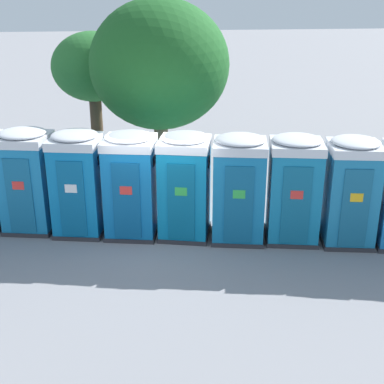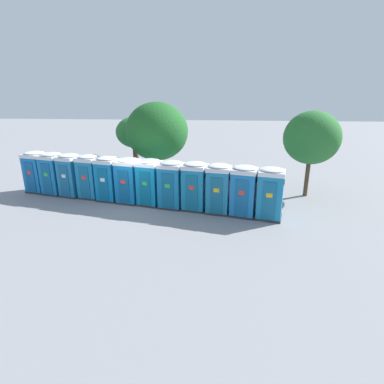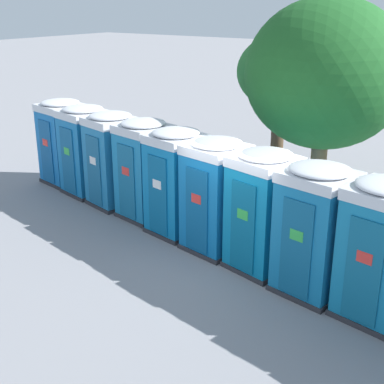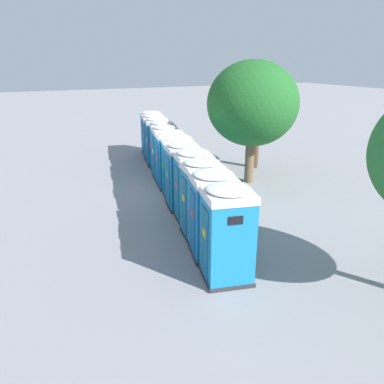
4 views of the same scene
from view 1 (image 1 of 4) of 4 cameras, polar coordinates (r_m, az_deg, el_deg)
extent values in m
plane|color=gray|center=(13.20, -3.54, -4.39)|extent=(120.00, 120.00, 0.00)
cube|color=#2D2D33|center=(14.04, -16.57, -3.44)|extent=(1.39, 1.40, 0.10)
cube|color=#197BB6|center=(13.63, -17.05, 0.77)|extent=(1.33, 1.33, 2.10)
cube|color=#13608E|center=(13.15, -17.90, -0.44)|extent=(0.62, 0.15, 1.85)
cube|color=red|center=(13.04, -18.07, 0.65)|extent=(0.28, 0.06, 0.20)
cube|color=black|center=(13.20, -15.05, 3.69)|extent=(0.09, 0.36, 0.20)
cube|color=silver|center=(13.29, -17.58, 5.41)|extent=(1.37, 1.37, 0.20)
ellipsoid|color=silver|center=(13.25, -17.66, 6.03)|extent=(1.30, 1.31, 0.18)
cube|color=#2D2D33|center=(13.56, -11.64, -3.87)|extent=(1.37, 1.40, 0.10)
cube|color=#0D73B5|center=(13.13, -11.99, 0.48)|extent=(1.30, 1.33, 2.10)
cube|color=#0A5A8D|center=(12.64, -12.68, -0.79)|extent=(0.60, 0.14, 1.85)
cube|color=white|center=(12.53, -12.81, 0.35)|extent=(0.28, 0.06, 0.20)
cube|color=black|center=(12.75, -9.80, 3.50)|extent=(0.09, 0.36, 0.20)
cube|color=silver|center=(12.78, -12.39, 5.30)|extent=(1.34, 1.37, 0.20)
ellipsoid|color=silver|center=(12.74, -12.44, 5.95)|extent=(1.28, 1.30, 0.18)
cube|color=#2D2D33|center=(13.25, -6.32, -4.15)|extent=(1.41, 1.40, 0.10)
cube|color=#0F6CB3|center=(12.82, -6.52, 0.29)|extent=(1.34, 1.33, 2.10)
cube|color=#0C548B|center=(12.31, -6.99, -1.01)|extent=(0.63, 0.15, 1.85)
cube|color=red|center=(12.19, -7.07, 0.15)|extent=(0.28, 0.06, 0.20)
cube|color=black|center=(12.48, -4.01, 3.37)|extent=(0.09, 0.36, 0.20)
cube|color=silver|center=(12.45, -6.74, 5.24)|extent=(1.38, 1.37, 0.20)
ellipsoid|color=silver|center=(12.41, -6.77, 5.90)|extent=(1.31, 1.31, 0.18)
cube|color=#2D2D33|center=(13.11, -0.77, -4.31)|extent=(1.43, 1.44, 0.10)
cube|color=#0C7AB0|center=(12.67, -0.80, 0.18)|extent=(1.36, 1.37, 2.10)
cube|color=#095F89|center=(12.16, -1.17, -1.15)|extent=(0.61, 0.17, 1.85)
cube|color=green|center=(12.04, -1.19, 0.04)|extent=(0.27, 0.07, 0.20)
cube|color=black|center=(12.36, 1.84, 3.24)|extent=(0.11, 0.36, 0.20)
cube|color=silver|center=(12.30, -0.82, 5.18)|extent=(1.40, 1.41, 0.20)
ellipsoid|color=silver|center=(12.26, -0.83, 5.85)|extent=(1.33, 1.34, 0.18)
cube|color=#2D2D33|center=(13.01, 4.84, -4.60)|extent=(1.44, 1.41, 0.10)
cube|color=#1372AA|center=(12.56, 5.00, -0.09)|extent=(1.37, 1.34, 2.10)
cube|color=#0F5985|center=(12.05, 5.00, -1.44)|extent=(0.64, 0.15, 1.85)
cube|color=green|center=(11.93, 5.04, -0.26)|extent=(0.28, 0.06, 0.20)
cube|color=black|center=(12.34, 7.90, 3.01)|extent=(0.09, 0.36, 0.20)
cube|color=silver|center=(12.19, 5.17, 4.94)|extent=(1.41, 1.38, 0.20)
ellipsoid|color=silver|center=(12.15, 5.20, 5.62)|extent=(1.34, 1.31, 0.18)
cube|color=#2D2D33|center=(13.14, 10.45, -4.61)|extent=(1.41, 1.40, 0.10)
cube|color=#147AAC|center=(12.71, 10.78, -0.15)|extent=(1.35, 1.34, 2.10)
cube|color=#105F86|center=(12.20, 11.02, -1.49)|extent=(0.63, 0.15, 1.85)
cube|color=red|center=(12.08, 11.12, -0.31)|extent=(0.28, 0.06, 0.20)
cube|color=black|center=(12.54, 13.68, 2.90)|extent=(0.09, 0.36, 0.20)
cube|color=silver|center=(12.34, 11.15, 4.83)|extent=(1.39, 1.38, 0.20)
ellipsoid|color=silver|center=(12.30, 11.20, 5.49)|extent=(1.32, 1.31, 0.18)
cube|color=#2D2D33|center=(13.29, 15.98, -4.81)|extent=(1.35, 1.37, 0.10)
cube|color=teal|center=(12.86, 16.48, -0.41)|extent=(1.28, 1.31, 2.10)
cube|color=#155D84|center=(12.36, 17.01, -1.74)|extent=(0.61, 0.13, 1.85)
cube|color=yellow|center=(12.25, 17.17, -0.58)|extent=(0.28, 0.05, 0.20)
cube|color=black|center=(12.77, 19.29, 2.61)|extent=(0.08, 0.36, 0.20)
cube|color=silver|center=(12.50, 17.02, 4.49)|extent=(1.32, 1.35, 0.20)
ellipsoid|color=silver|center=(12.46, 17.10, 5.15)|extent=(1.26, 1.28, 0.18)
cylinder|color=brown|center=(16.14, -3.30, 5.34)|extent=(0.41, 0.41, 2.56)
ellipsoid|color=#1E5B23|center=(15.66, -3.48, 13.42)|extent=(3.99, 3.99, 3.68)
cylinder|color=#4C3826|center=(17.74, -10.10, 6.79)|extent=(0.39, 0.39, 2.72)
ellipsoid|color=#286B2D|center=(17.36, -10.52, 13.02)|extent=(2.57, 2.57, 2.14)
camera|label=2|loc=(6.22, 117.34, -10.01)|focal=28.00mm
camera|label=3|loc=(6.29, 58.70, 7.34)|focal=50.00mm
camera|label=4|loc=(15.87, 62.65, 8.89)|focal=35.00mm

